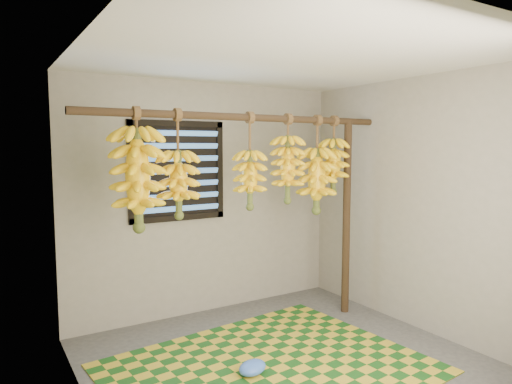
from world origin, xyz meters
TOP-DOWN VIEW (x-y plane):
  - floor at (0.00, 0.00)m, footprint 3.00×3.00m
  - ceiling at (0.00, 0.00)m, footprint 3.00×3.00m
  - wall_back at (0.00, 1.50)m, footprint 3.00×0.01m
  - wall_left at (-1.50, 0.00)m, footprint 0.01×3.00m
  - wall_right at (1.50, 0.00)m, footprint 0.01×3.00m
  - window at (-0.35, 1.48)m, footprint 1.00×0.04m
  - hanging_pole at (0.00, 0.70)m, footprint 3.00×0.06m
  - support_post at (1.20, 0.70)m, footprint 0.08×0.08m
  - woven_mat at (-0.17, 0.06)m, footprint 2.51×2.08m
  - plastic_bag at (-0.34, 0.04)m, footprint 0.29×0.26m
  - banana_bunch_a at (-0.65, 0.70)m, footprint 0.34×0.34m
  - banana_bunch_b at (-0.99, 0.70)m, footprint 0.38×0.38m
  - banana_bunch_c at (0.03, 0.70)m, footprint 0.28×0.28m
  - banana_bunch_d at (0.44, 0.70)m, footprint 0.31×0.31m
  - banana_bunch_e at (0.80, 0.70)m, footprint 0.35×0.35m
  - banana_bunch_f at (1.01, 0.70)m, footprint 0.28×0.28m

SIDE VIEW (x-z plane):
  - floor at x=0.00m, z-range -0.01..0.00m
  - woven_mat at x=-0.17m, z-range 0.00..0.01m
  - plastic_bag at x=-0.34m, z-range 0.01..0.11m
  - support_post at x=1.20m, z-range 0.00..2.00m
  - wall_back at x=0.00m, z-range 0.00..2.40m
  - wall_left at x=-1.50m, z-range 0.00..2.40m
  - wall_right at x=1.50m, z-range 0.00..2.40m
  - banana_bunch_e at x=0.80m, z-range 0.93..1.89m
  - banana_bunch_a at x=-0.65m, z-range 0.99..1.88m
  - banana_bunch_c at x=0.03m, z-range 1.02..1.88m
  - banana_bunch_b at x=-0.99m, z-range 1.01..1.97m
  - window at x=-0.35m, z-range 1.00..2.00m
  - banana_bunch_d at x=0.44m, z-range 1.11..1.95m
  - banana_bunch_f at x=1.01m, z-range 1.16..1.94m
  - hanging_pole at x=0.00m, z-range 1.97..2.03m
  - ceiling at x=0.00m, z-range 2.40..2.41m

